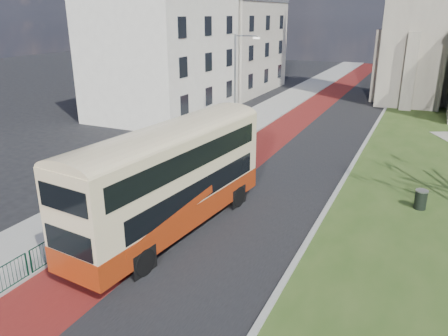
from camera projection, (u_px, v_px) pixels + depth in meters
The scene contains 12 objects.
ground at pixel (166, 235), 20.17m from camera, with size 160.00×160.00×0.00m, color black.
road_carriageway at pixel (309, 136), 36.62m from camera, with size 9.00×120.00×0.01m, color black.
bus_lane at pixel (279, 132), 37.70m from camera, with size 3.40×120.00×0.01m, color #591414.
pavement_west at pixel (238, 127), 39.21m from camera, with size 4.00×120.00×0.12m, color gray.
kerb_west at pixel (259, 129), 38.40m from camera, with size 0.25×120.00×0.13m, color #999993.
kerb_east at pixel (370, 135), 36.46m from camera, with size 0.25×80.00×0.13m, color #999993.
pedestrian_railing at pixel (159, 185), 24.57m from camera, with size 0.07×24.00×1.12m.
street_block_near at pixel (162, 48), 42.36m from camera, with size 10.30×14.30×13.00m.
street_block_far at pixel (230, 46), 56.26m from camera, with size 10.30×16.30×11.50m.
streetlamp at pixel (237, 79), 35.72m from camera, with size 2.13×0.18×8.00m.
bus at pixel (171, 175), 19.70m from camera, with size 3.88×11.94×4.90m.
litter_bin at pixel (421, 199), 22.67m from camera, with size 0.74×0.74×1.04m.
Camera 1 is at (10.07, -15.11, 9.69)m, focal length 35.00 mm.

